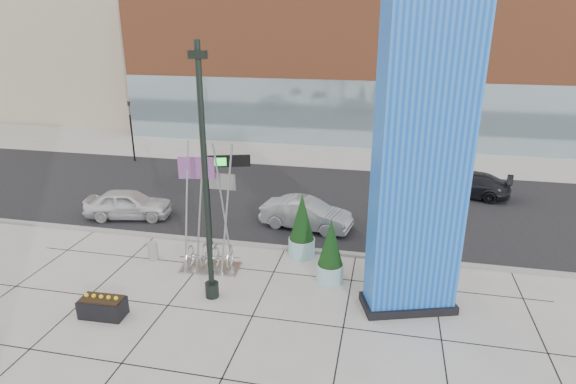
% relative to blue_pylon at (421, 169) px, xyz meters
% --- Properties ---
extents(ground, '(160.00, 160.00, 0.00)m').
position_rel_blue_pylon_xyz_m(ground, '(-6.01, -0.63, -4.91)').
color(ground, '#9E9991').
rests_on(ground, ground).
extents(street_asphalt, '(80.00, 12.00, 0.02)m').
position_rel_blue_pylon_xyz_m(street_asphalt, '(-6.01, 9.37, -4.90)').
color(street_asphalt, black).
rests_on(street_asphalt, ground).
extents(curb_edge, '(80.00, 0.30, 0.12)m').
position_rel_blue_pylon_xyz_m(curb_edge, '(-6.01, 3.37, -4.85)').
color(curb_edge, gray).
rests_on(curb_edge, ground).
extents(tower_podium, '(34.00, 10.00, 11.00)m').
position_rel_blue_pylon_xyz_m(tower_podium, '(-5.01, 26.37, 0.59)').
color(tower_podium, '#9E502D').
rests_on(tower_podium, ground).
extents(tower_glass_front, '(34.00, 0.60, 5.00)m').
position_rel_blue_pylon_xyz_m(tower_glass_front, '(-5.01, 21.57, -2.41)').
color(tower_glass_front, '#8CA5B2').
rests_on(tower_glass_front, ground).
extents(blue_pylon, '(3.32, 2.23, 10.15)m').
position_rel_blue_pylon_xyz_m(blue_pylon, '(0.00, 0.00, 0.00)').
color(blue_pylon, blue).
rests_on(blue_pylon, ground).
extents(lamp_post, '(0.56, 0.48, 8.67)m').
position_rel_blue_pylon_xyz_m(lamp_post, '(-6.72, -0.76, -1.36)').
color(lamp_post, black).
rests_on(lamp_post, ground).
extents(public_art_sculpture, '(2.34, 1.31, 5.14)m').
position_rel_blue_pylon_xyz_m(public_art_sculpture, '(-7.49, 1.14, -3.56)').
color(public_art_sculpture, '#ACAFB0').
rests_on(public_art_sculpture, ground).
extents(concrete_bollard, '(0.39, 0.39, 0.76)m').
position_rel_blue_pylon_xyz_m(concrete_bollard, '(-10.04, 1.37, -4.53)').
color(concrete_bollard, gray).
rests_on(concrete_bollard, ground).
extents(overhead_street_sign, '(1.84, 0.70, 3.98)m').
position_rel_blue_pylon_xyz_m(overhead_street_sign, '(-7.54, 3.17, -1.49)').
color(overhead_street_sign, black).
rests_on(overhead_street_sign, ground).
extents(round_planter_east, '(1.10, 1.10, 2.74)m').
position_rel_blue_pylon_xyz_m(round_planter_east, '(0.99, 2.17, -3.61)').
color(round_planter_east, '#97CBCB').
rests_on(round_planter_east, ground).
extents(round_planter_mid, '(1.01, 1.01, 2.52)m').
position_rel_blue_pylon_xyz_m(round_planter_mid, '(-2.81, 1.17, -3.71)').
color(round_planter_mid, '#97CBCB').
rests_on(round_planter_mid, ground).
extents(round_planter_west, '(1.09, 1.09, 2.72)m').
position_rel_blue_pylon_xyz_m(round_planter_west, '(-4.21, 2.97, -3.62)').
color(round_planter_west, '#97CBCB').
rests_on(round_planter_west, ground).
extents(box_planter_north, '(1.48, 0.78, 0.80)m').
position_rel_blue_pylon_xyz_m(box_planter_north, '(-9.81, -2.63, -4.54)').
color(box_planter_north, black).
rests_on(box_planter_north, ground).
extents(car_white_west, '(4.37, 2.41, 1.41)m').
position_rel_blue_pylon_xyz_m(car_white_west, '(-13.23, 5.17, -4.20)').
color(car_white_west, silver).
rests_on(car_white_west, ground).
extents(car_silver_mid, '(4.40, 2.15, 1.39)m').
position_rel_blue_pylon_xyz_m(car_silver_mid, '(-4.51, 5.74, -4.21)').
color(car_silver_mid, '#9EA1A5').
rests_on(car_silver_mid, ground).
extents(car_dark_east, '(4.93, 2.92, 1.34)m').
position_rel_blue_pylon_xyz_m(car_dark_east, '(3.33, 11.89, -4.23)').
color(car_dark_east, black).
rests_on(car_dark_east, ground).
extents(traffic_signal, '(0.15, 0.18, 4.10)m').
position_rel_blue_pylon_xyz_m(traffic_signal, '(-18.01, 14.37, -2.61)').
color(traffic_signal, black).
rests_on(traffic_signal, ground).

